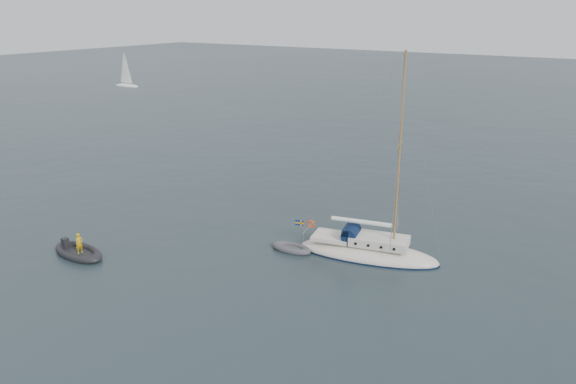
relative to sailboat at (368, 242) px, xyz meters
The scene contains 5 objects.
ground 3.51m from the sailboat, 125.23° to the right, with size 300.00×300.00×0.00m, color black.
sailboat is the anchor object (origin of this frame).
dinghy 4.45m from the sailboat, 157.22° to the right, with size 2.50×1.13×0.36m.
rib 16.43m from the sailboat, 147.64° to the right, with size 3.74×1.70×1.41m.
distant_yacht_a 79.32m from the sailboat, 147.71° to the left, with size 5.23×2.79×6.93m.
Camera 1 is at (13.89, -24.02, 13.38)m, focal length 35.00 mm.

